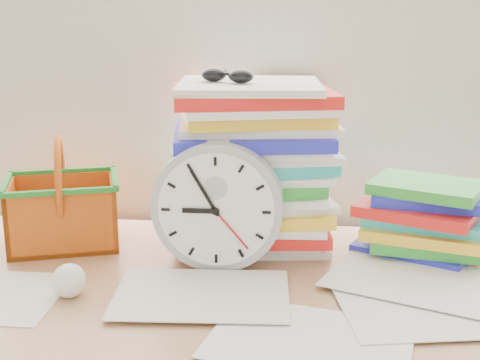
# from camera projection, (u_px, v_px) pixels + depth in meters

# --- Properties ---
(desk) EXTENTS (1.40, 0.70, 0.75)m
(desk) POSITION_uv_depth(u_px,v_px,m) (218.00, 314.00, 1.35)
(desk) COLOR #AE7B51
(desk) RESTS_ON ground
(paper_stack) EXTENTS (0.41, 0.36, 0.37)m
(paper_stack) POSITION_uv_depth(u_px,v_px,m) (252.00, 165.00, 1.49)
(paper_stack) COLOR white
(paper_stack) RESTS_ON desk
(clock) EXTENTS (0.27, 0.05, 0.27)m
(clock) POSITION_uv_depth(u_px,v_px,m) (218.00, 206.00, 1.36)
(clock) COLOR #A3A6AB
(clock) RESTS_ON desk
(sunglasses) EXTENTS (0.17, 0.16, 0.03)m
(sunglasses) POSITION_uv_depth(u_px,v_px,m) (227.00, 75.00, 1.42)
(sunglasses) COLOR black
(sunglasses) RESTS_ON paper_stack
(book_stack) EXTENTS (0.33, 0.29, 0.17)m
(book_stack) POSITION_uv_depth(u_px,v_px,m) (426.00, 218.00, 1.45)
(book_stack) COLOR white
(book_stack) RESTS_ON desk
(basket) EXTENTS (0.29, 0.26, 0.25)m
(basket) POSITION_uv_depth(u_px,v_px,m) (62.00, 192.00, 1.50)
(basket) COLOR orange
(basket) RESTS_ON desk
(crumpled_ball) EXTENTS (0.06, 0.06, 0.06)m
(crumpled_ball) POSITION_uv_depth(u_px,v_px,m) (69.00, 280.00, 1.25)
(crumpled_ball) COLOR white
(crumpled_ball) RESTS_ON desk
(scattered_papers) EXTENTS (1.26, 0.42, 0.02)m
(scattered_papers) POSITION_uv_depth(u_px,v_px,m) (217.00, 277.00, 1.33)
(scattered_papers) COLOR white
(scattered_papers) RESTS_ON desk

